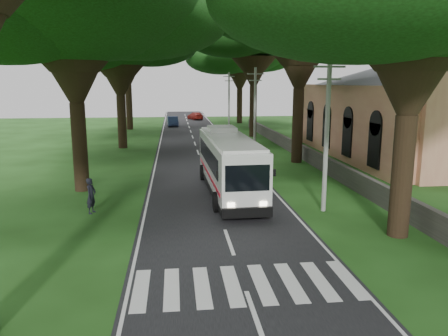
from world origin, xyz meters
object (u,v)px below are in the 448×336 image
Objects in this scene: coach_bus at (228,163)px; distant_car_c at (195,116)px; pedestrian at (91,196)px; pole_near at (327,132)px; distant_car_b at (173,121)px; church at (402,102)px; pole_mid at (255,108)px; pole_far at (229,100)px.

coach_bus is 2.64× the size of distant_car_c.
pedestrian reaches higher than distant_car_c.
pole_near is 1.79× the size of distant_car_c.
pedestrian is (-4.10, -44.86, 0.17)m from distant_car_b.
church is 3.00× the size of pole_mid.
distant_car_b is at bearing 53.95° from distant_car_c.
church is at bearing -19.81° from pole_mid.
pole_far is (0.00, 20.00, 0.00)m from pole_mid.
coach_bus is at bearing -88.23° from distant_car_b.
distant_car_b is 45.04m from pedestrian.
distant_car_c is at bearing 96.05° from pole_mid.
distant_car_b is 2.39× the size of pedestrian.
coach_bus is 52.80m from distant_car_c.
church is 44.91m from distant_car_c.
pole_mid is 22.75m from pedestrian.
pole_near is at bearing -83.16° from distant_car_b.
distant_car_c is at bearing 87.75° from coach_bus.
church is 20.44m from coach_bus.
distant_car_c is at bearing 93.94° from pole_near.
pole_near is 6.69m from coach_bus.
pole_near is (-12.36, -15.55, -0.73)m from church.
pedestrian is at bearing 65.10° from distant_car_c.
church reaches higher than distant_car_c.
pole_far is (-12.36, 24.45, -0.73)m from church.
pole_mid is 27.22m from distant_car_b.
coach_bus reaches higher than pedestrian.
distant_car_c is (0.55, 52.78, -1.19)m from coach_bus.
coach_bus is (-4.49, -35.61, -2.31)m from pole_far.
pedestrian is (-7.53, -3.43, -0.94)m from coach_bus.
pole_near is 46.62m from distant_car_b.
pedestrian reaches higher than distant_car_b.
pole_mid is 4.33× the size of pedestrian.
pedestrian is (-8.08, -56.21, 0.24)m from distant_car_c.
pedestrian is at bearing 175.43° from pole_near.
distant_car_b is (-3.44, 41.42, -1.11)m from coach_bus.
pole_far is 4.33× the size of pedestrian.
coach_bus is at bearing -146.50° from church.
pole_mid reaches higher than distant_car_b.
pole_mid reaches higher than coach_bus.
pole_mid is at bearing 72.30° from coach_bus.
pole_mid is at bearing 160.19° from church.
distant_car_c is (-3.94, 37.17, -3.50)m from pole_mid.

